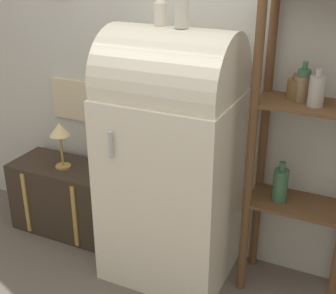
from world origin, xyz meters
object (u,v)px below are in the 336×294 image
(refrigerator, at_px, (171,156))
(desk_lamp, at_px, (60,133))
(vase_left, at_px, (161,9))
(vase_center, at_px, (182,4))
(suitcase_trunk, at_px, (67,197))

(refrigerator, xyz_separation_m, desk_lamp, (-0.88, 0.06, -0.03))
(vase_left, relative_size, vase_center, 0.69)
(vase_center, bearing_deg, refrigerator, 166.52)
(vase_center, xyz_separation_m, desk_lamp, (-0.95, 0.08, -0.92))
(refrigerator, xyz_separation_m, vase_center, (0.07, -0.02, 0.89))
(vase_left, bearing_deg, desk_lamp, 176.54)
(vase_center, height_order, desk_lamp, vase_center)
(vase_center, bearing_deg, suitcase_trunk, 173.94)
(vase_left, relative_size, desk_lamp, 0.54)
(vase_left, bearing_deg, suitcase_trunk, 174.93)
(vase_left, distance_m, desk_lamp, 1.20)
(refrigerator, xyz_separation_m, vase_left, (-0.07, 0.01, 0.85))
(desk_lamp, bearing_deg, refrigerator, -4.03)
(refrigerator, distance_m, suitcase_trunk, 1.06)
(suitcase_trunk, height_order, vase_left, vase_left)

